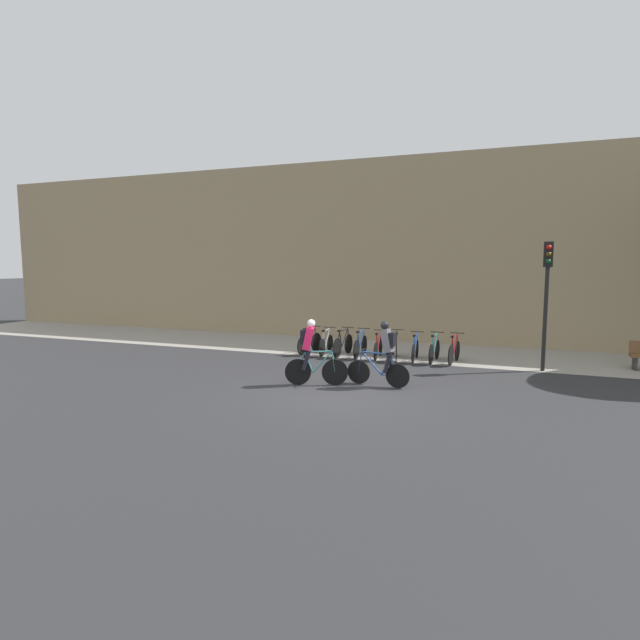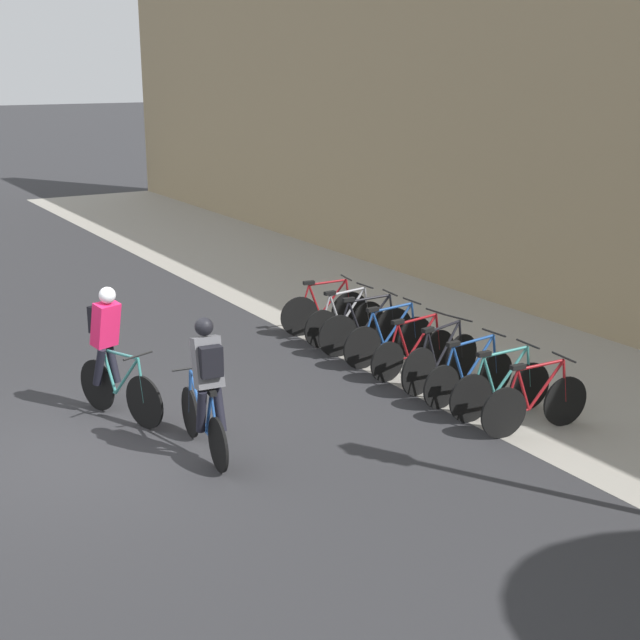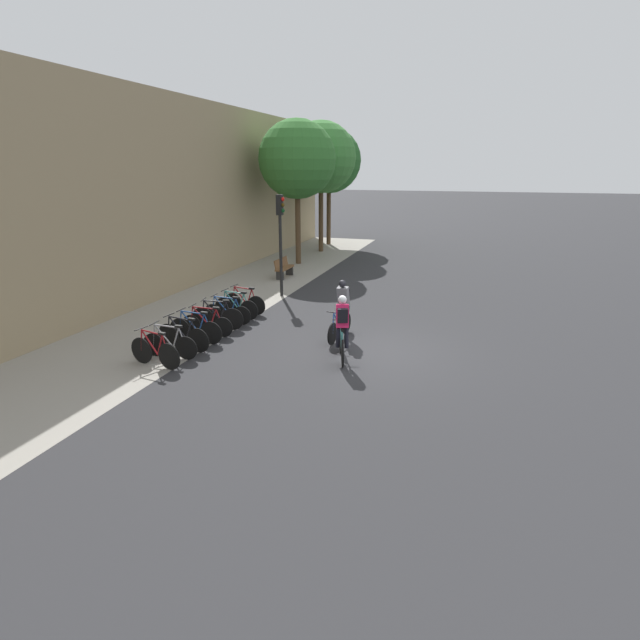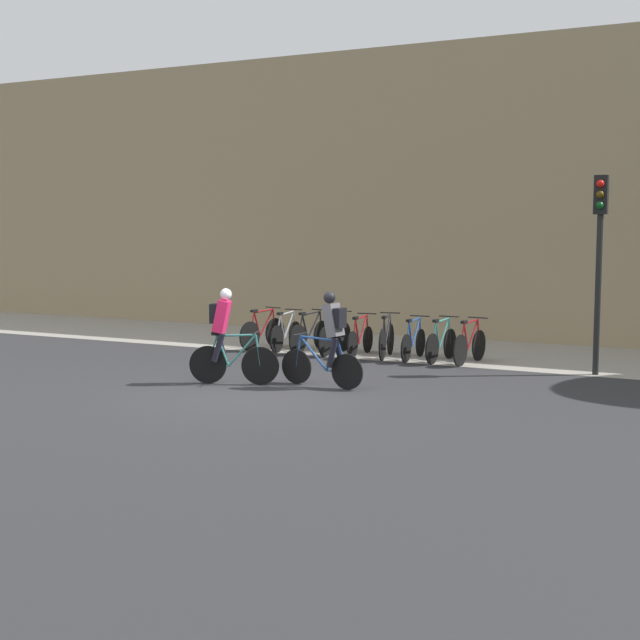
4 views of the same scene
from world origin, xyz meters
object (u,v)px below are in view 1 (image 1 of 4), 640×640
at_px(cyclist_pink, 311,351).
at_px(parked_bike_8, 454,351).
at_px(cyclist_grey, 385,352).
at_px(parked_bike_4, 378,347).
at_px(parked_bike_0, 310,342).
at_px(parked_bike_1, 326,344).
at_px(parked_bike_6, 415,349).
at_px(parked_bike_5, 396,347).
at_px(parked_bike_3, 360,345).
at_px(parked_bike_2, 343,344).
at_px(traffic_light_pole, 547,283).
at_px(parked_bike_7, 434,350).

relative_size(cyclist_pink, parked_bike_8, 1.10).
bearing_deg(cyclist_grey, parked_bike_4, 106.24).
height_order(parked_bike_0, parked_bike_8, parked_bike_0).
bearing_deg(parked_bike_1, parked_bike_6, -0.02).
xyz_separation_m(parked_bike_4, parked_bike_5, (0.64, 0.00, 0.03)).
bearing_deg(parked_bike_6, parked_bike_1, 179.98).
bearing_deg(parked_bike_3, parked_bike_2, 179.99).
bearing_deg(parked_bike_3, traffic_light_pole, -2.95).
bearing_deg(parked_bike_1, parked_bike_3, -0.00).
distance_m(parked_bike_0, parked_bike_4, 2.58).
relative_size(parked_bike_1, parked_bike_6, 0.98).
relative_size(parked_bike_3, parked_bike_4, 1.03).
bearing_deg(parked_bike_6, parked_bike_8, 0.07).
height_order(cyclist_grey, parked_bike_8, cyclist_grey).
bearing_deg(parked_bike_8, traffic_light_pole, -6.50).
bearing_deg(parked_bike_4, parked_bike_8, 0.04).
xyz_separation_m(parked_bike_3, parked_bike_7, (2.58, 0.00, -0.01)).
relative_size(cyclist_pink, parked_bike_1, 1.10).
xyz_separation_m(parked_bike_0, parked_bike_3, (1.93, -0.00, -0.01)).
bearing_deg(parked_bike_6, parked_bike_0, 179.97).
bearing_deg(parked_bike_3, cyclist_grey, -65.52).
bearing_deg(parked_bike_0, parked_bike_6, -0.03).
distance_m(parked_bike_0, parked_bike_2, 1.29).
bearing_deg(parked_bike_0, parked_bike_7, -0.01).
distance_m(parked_bike_5, parked_bike_7, 1.29).
xyz_separation_m(cyclist_grey, parked_bike_2, (-2.43, 3.93, -0.53)).
bearing_deg(parked_bike_2, cyclist_grey, -58.22).
height_order(cyclist_grey, parked_bike_1, cyclist_grey).
bearing_deg(cyclist_pink, parked_bike_5, 72.40).
distance_m(parked_bike_8, traffic_light_pole, 3.55).
bearing_deg(parked_bike_5, parked_bike_1, -179.97).
bearing_deg(parked_bike_0, parked_bike_4, -0.06).
xyz_separation_m(parked_bike_1, traffic_light_pole, (7.19, -0.30, 2.32)).
relative_size(parked_bike_5, parked_bike_8, 1.01).
xyz_separation_m(parked_bike_4, traffic_light_pole, (5.25, -0.30, 2.33)).
bearing_deg(parked_bike_2, parked_bike_5, 0.03).
bearing_deg(traffic_light_pole, parked_bike_2, 177.33).
xyz_separation_m(parked_bike_5, traffic_light_pole, (4.61, -0.31, 2.30)).
xyz_separation_m(parked_bike_1, parked_bike_8, (4.51, 0.00, 0.01)).
bearing_deg(parked_bike_5, traffic_light_pole, -3.79).
xyz_separation_m(parked_bike_6, parked_bike_8, (1.29, 0.00, 0.02)).
bearing_deg(cyclist_pink, cyclist_grey, 15.39).
xyz_separation_m(parked_bike_0, parked_bike_4, (2.58, -0.00, -0.03)).
bearing_deg(traffic_light_pole, parked_bike_0, 177.77).
height_order(parked_bike_0, parked_bike_2, parked_bike_0).
relative_size(cyclist_pink, cyclist_grey, 1.02).
bearing_deg(parked_bike_6, cyclist_grey, -92.10).
xyz_separation_m(parked_bike_3, parked_bike_6, (1.93, -0.00, -0.02)).
relative_size(parked_bike_3, parked_bike_7, 1.03).
xyz_separation_m(parked_bike_1, parked_bike_5, (2.58, 0.00, 0.02)).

